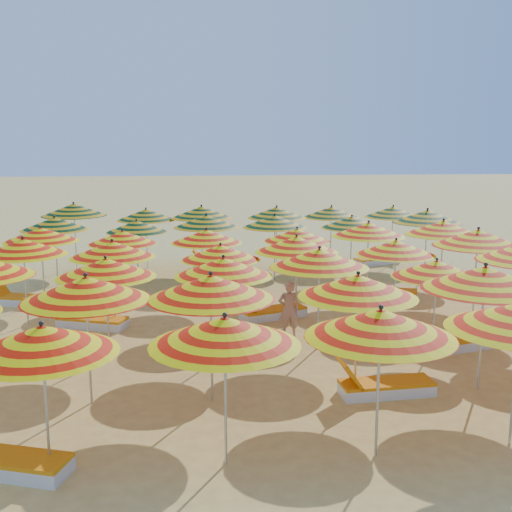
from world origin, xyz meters
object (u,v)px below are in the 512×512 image
(umbrella_14, at_px, (223,267))
(umbrella_34, at_px, (352,222))
(umbrella_2, at_px, (225,331))
(umbrella_7, at_px, (86,289))
(umbrella_23, at_px, (478,238))
(lounger_9, at_px, (385,293))
(umbrella_25, at_px, (122,237))
(umbrella_1, at_px, (42,340))
(umbrella_18, at_px, (23,247))
(umbrella_29, at_px, (443,228))
(lounger_0, at_px, (7,462))
(umbrella_39, at_px, (277,212))
(umbrella_10, at_px, (485,278))
(umbrella_8, at_px, (211,287))
(umbrella_9, at_px, (358,286))
(umbrella_15, at_px, (319,258))
(beachgoer_a, at_px, (289,310))
(umbrella_19, at_px, (112,249))
(lounger_8, at_px, (21,299))
(umbrella_28, at_px, (369,229))
(lounger_10, at_px, (216,264))
(umbrella_30, at_px, (54,224))
(umbrella_20, at_px, (221,252))
(umbrella_40, at_px, (331,212))
(lounger_6, at_px, (91,321))
(umbrella_33, at_px, (275,221))
(umbrella_35, at_px, (427,216))
(umbrella_3, at_px, (380,324))
(umbrella_32, at_px, (206,221))
(umbrella_27, at_px, (297,235))
(umbrella_13, at_px, (106,268))
(umbrella_36, at_px, (74,210))
(lounger_2, at_px, (384,387))
(umbrella_41, at_px, (393,212))
(lounger_5, at_px, (459,342))
(umbrella_26, at_px, (206,236))
(umbrella_21, at_px, (296,244))
(lounger_11, at_px, (378,260))
(umbrella_16, at_px, (437,269))
(umbrella_37, at_px, (146,215))
(umbrella_31, at_px, (137,226))

(umbrella_14, relative_size, umbrella_34, 0.85)
(umbrella_2, relative_size, umbrella_7, 0.83)
(umbrella_23, height_order, lounger_9, umbrella_23)
(umbrella_25, height_order, umbrella_34, umbrella_34)
(umbrella_1, height_order, umbrella_18, umbrella_18)
(umbrella_29, height_order, lounger_0, umbrella_29)
(umbrella_25, height_order, umbrella_39, umbrella_39)
(umbrella_10, bearing_deg, lounger_9, 88.05)
(umbrella_8, bearing_deg, umbrella_9, 3.21)
(umbrella_18, bearing_deg, umbrella_15, -18.94)
(umbrella_29, distance_m, beachgoer_a, 6.16)
(umbrella_19, bearing_deg, lounger_8, 141.10)
(umbrella_28, bearing_deg, lounger_10, 133.80)
(umbrella_10, distance_m, umbrella_30, 13.41)
(umbrella_10, bearing_deg, umbrella_34, 91.17)
(umbrella_20, xyz_separation_m, umbrella_23, (6.47, -0.09, 0.28))
(umbrella_40, relative_size, lounger_6, 1.20)
(umbrella_40, bearing_deg, umbrella_33, -133.31)
(umbrella_7, xyz_separation_m, umbrella_35, (9.27, 9.15, -0.00))
(umbrella_3, relative_size, umbrella_32, 1.29)
(lounger_6, height_order, lounger_10, same)
(umbrella_27, height_order, umbrella_34, umbrella_34)
(umbrella_13, bearing_deg, umbrella_8, -49.22)
(umbrella_23, bearing_deg, umbrella_19, 179.28)
(umbrella_1, distance_m, umbrella_28, 11.68)
(umbrella_36, distance_m, lounger_2, 14.32)
(umbrella_13, height_order, umbrella_41, umbrella_13)
(umbrella_14, xyz_separation_m, lounger_5, (5.19, -0.02, -1.78))
(umbrella_15, height_order, umbrella_30, umbrella_15)
(umbrella_26, bearing_deg, umbrella_36, 132.77)
(umbrella_21, bearing_deg, umbrella_2, -106.15)
(umbrella_30, distance_m, lounger_11, 11.39)
(umbrella_3, bearing_deg, umbrella_39, 89.23)
(umbrella_32, xyz_separation_m, lounger_5, (5.47, -7.14, -1.81))
(umbrella_1, xyz_separation_m, lounger_5, (7.82, 4.60, -1.78))
(umbrella_32, bearing_deg, umbrella_3, -78.75)
(umbrella_10, distance_m, umbrella_20, 6.52)
(umbrella_10, xyz_separation_m, umbrella_27, (-2.31, 7.26, -0.30))
(umbrella_16, height_order, umbrella_25, umbrella_16)
(umbrella_18, bearing_deg, umbrella_39, 43.74)
(umbrella_1, relative_size, lounger_2, 1.34)
(umbrella_15, height_order, umbrella_37, umbrella_15)
(umbrella_13, xyz_separation_m, beachgoer_a, (3.98, 1.02, -1.27))
(umbrella_26, distance_m, umbrella_31, 3.38)
(umbrella_30, distance_m, umbrella_40, 9.59)
(umbrella_33, xyz_separation_m, lounger_2, (0.91, -9.47, -1.79))
(umbrella_16, xyz_separation_m, lounger_9, (0.26, 4.55, -1.66))
(umbrella_36, height_order, lounger_9, umbrella_36)
(umbrella_26, bearing_deg, umbrella_39, 61.76)
(umbrella_23, height_order, umbrella_32, umbrella_23)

